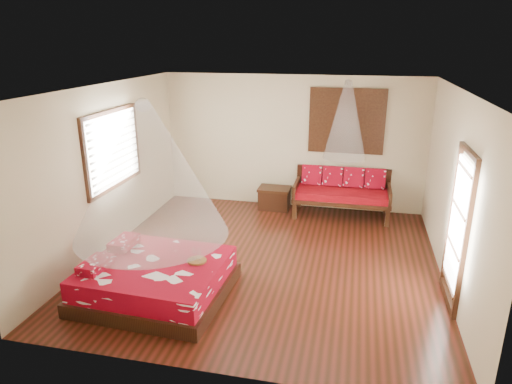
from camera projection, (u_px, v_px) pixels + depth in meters
The scene contains 10 objects.
room at pixel (267, 180), 7.09m from camera, with size 5.54×5.54×2.84m.
bed at pixel (155, 279), 6.46m from camera, with size 2.04×1.86×0.63m.
daybed at pixel (342, 191), 9.35m from camera, with size 1.94×0.86×0.98m.
storage_chest at pixel (274, 198), 9.80m from camera, with size 0.68×0.50×0.47m.
shutter_panel at pixel (347, 121), 9.22m from camera, with size 1.52×0.06×1.32m.
window_left at pixel (113, 149), 7.74m from camera, with size 0.10×1.74×1.34m.
glazed_door at pixel (457, 229), 6.08m from camera, with size 0.08×1.02×2.16m.
wine_tray at pixel (197, 258), 6.41m from camera, with size 0.27×0.27×0.22m.
mosquito_net_main at pixel (148, 171), 5.95m from camera, with size 2.07×2.07×1.80m, color silver.
mosquito_net_daybed at pixel (346, 120), 8.76m from camera, with size 0.83×0.83×1.50m, color silver.
Camera 1 is at (1.31, -6.66, 3.48)m, focal length 32.00 mm.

